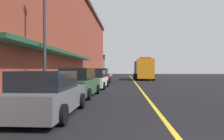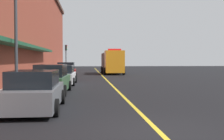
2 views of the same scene
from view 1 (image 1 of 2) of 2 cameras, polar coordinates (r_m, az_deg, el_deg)
The scene contains 14 objects.
ground_plane at distance 29.17m, azimuth 5.96°, elevation -3.12°, with size 112.00×112.00×0.00m, color black.
sidewalk_left at distance 29.55m, azimuth -6.16°, elevation -2.93°, with size 2.40×70.00×0.15m, color #9E9B93.
lane_center_stripe at distance 29.17m, azimuth 5.96°, elevation -3.11°, with size 0.16×70.00×0.01m, color gold.
brick_building_left at distance 30.88m, azimuth -19.43°, elevation 9.18°, with size 12.63×64.00×13.01m.
parked_car_0 at distance 8.15m, azimuth -16.53°, elevation -6.14°, with size 2.11×4.57×1.58m.
parked_car_1 at distance 13.41m, azimuth -8.57°, elevation -3.43°, with size 2.10×4.93×1.73m.
parked_car_2 at distance 19.37m, azimuth -4.27°, elevation -2.54°, with size 2.03×4.91×1.57m.
parked_car_3 at distance 24.74m, azimuth -2.91°, elevation -1.78°, with size 2.00×4.29×1.77m.
utility_truck at distance 35.83m, azimuth 8.18°, elevation 0.14°, with size 2.95×7.92×3.50m.
parking_meter_0 at distance 12.43m, azimuth -15.76°, elevation -2.56°, with size 0.14×0.18×1.33m.
parking_meter_1 at distance 20.64m, azimuth -7.96°, elevation -1.50°, with size 0.14×0.18×1.33m.
parking_meter_2 at distance 23.57m, azimuth -6.52°, elevation -1.31°, with size 0.14×0.18×1.33m.
street_lamp_left at distance 13.61m, azimuth -17.15°, elevation 11.81°, with size 0.44×0.44×6.94m.
traffic_light_near at distance 41.54m, azimuth -2.09°, elevation 2.19°, with size 0.38×0.36×4.30m.
Camera 1 is at (-1.26, -4.09, 1.63)m, focal length 35.07 mm.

